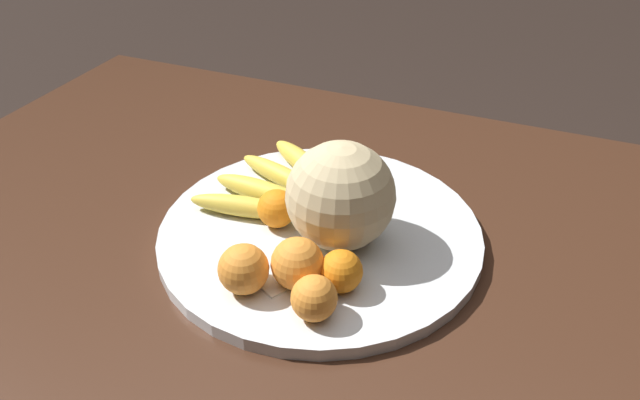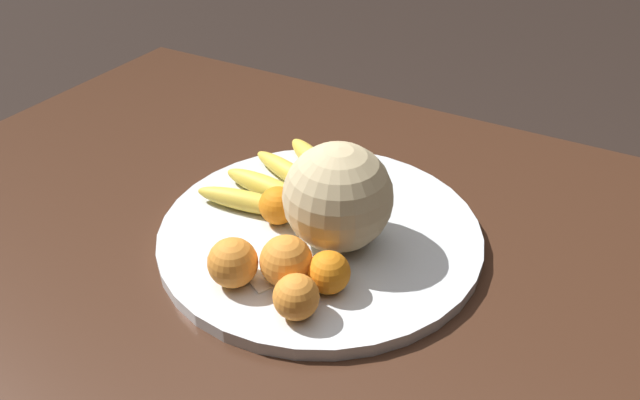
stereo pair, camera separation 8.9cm
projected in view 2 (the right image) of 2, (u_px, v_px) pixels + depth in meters
name	position (u px, v px, depth m)	size (l,w,h in m)	color
kitchen_table	(293.00, 279.00, 0.99)	(1.42, 1.03, 0.71)	#3D2316
fruit_bowl	(320.00, 232.00, 0.93)	(0.48, 0.48, 0.02)	silver
melon	(338.00, 197.00, 0.86)	(0.15, 0.15, 0.15)	#C6B284
banana_bunch	(282.00, 180.00, 1.00)	(0.20, 0.25, 0.03)	brown
orange_front_left	(230.00, 261.00, 0.81)	(0.07, 0.07, 0.07)	orange
orange_front_right	(329.00, 272.00, 0.80)	(0.06, 0.06, 0.06)	orange
orange_mid_center	(286.00, 261.00, 0.81)	(0.07, 0.07, 0.07)	orange
orange_back_left	(276.00, 207.00, 0.92)	(0.06, 0.06, 0.06)	orange
orange_back_right	(296.00, 297.00, 0.76)	(0.06, 0.06, 0.06)	orange
produce_tag	(252.00, 269.00, 0.84)	(0.10, 0.07, 0.00)	white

